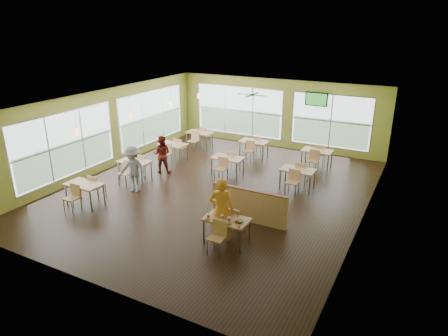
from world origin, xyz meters
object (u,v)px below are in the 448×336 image
at_px(half_wall_divider, 249,205).
at_px(main_table, 227,223).
at_px(man_plaid, 221,209).
at_px(food_basket, 239,221).

bearing_deg(half_wall_divider, main_table, -90.00).
bearing_deg(man_plaid, half_wall_divider, -123.00).
xyz_separation_m(main_table, half_wall_divider, (0.00, 1.45, -0.11)).
relative_size(main_table, food_basket, 6.69).
relative_size(half_wall_divider, man_plaid, 1.31).
bearing_deg(half_wall_divider, food_basket, -75.68).
xyz_separation_m(half_wall_divider, man_plaid, (-0.22, -1.33, 0.39)).
relative_size(half_wall_divider, food_basket, 10.56).
xyz_separation_m(man_plaid, food_basket, (0.60, -0.14, -0.14)).
bearing_deg(food_basket, man_plaid, 167.05).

